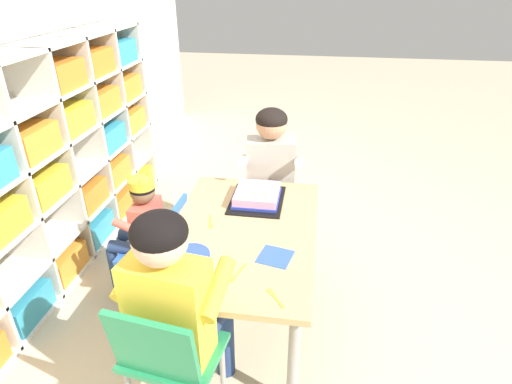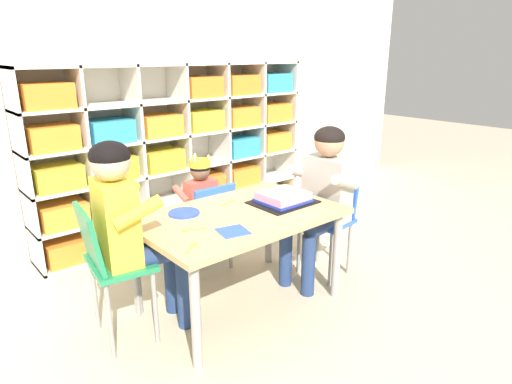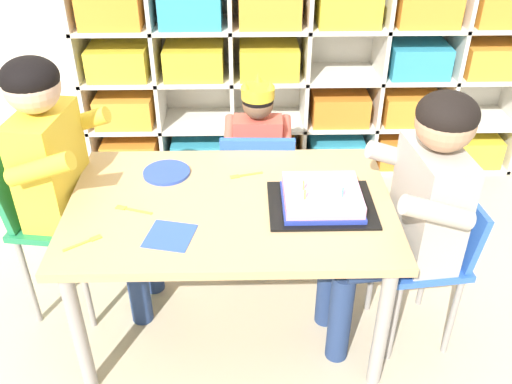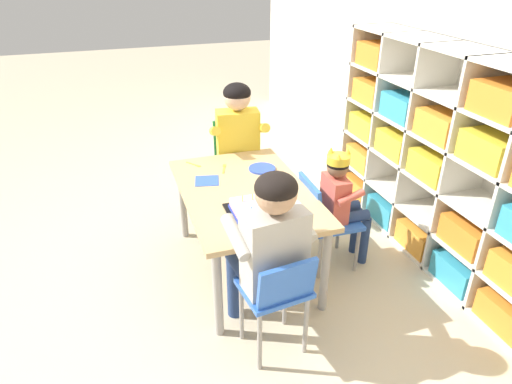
{
  "view_description": "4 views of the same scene",
  "coord_description": "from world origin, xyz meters",
  "px_view_note": "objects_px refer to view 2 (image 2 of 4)",
  "views": [
    {
      "loc": [
        -1.74,
        -0.34,
        1.75
      ],
      "look_at": [
        0.16,
        -0.05,
        0.72
      ],
      "focal_mm": 29.61,
      "sensor_mm": 36.0,
      "label": 1
    },
    {
      "loc": [
        -1.45,
        -1.84,
        1.45
      ],
      "look_at": [
        0.15,
        0.03,
        0.67
      ],
      "focal_mm": 31.07,
      "sensor_mm": 36.0,
      "label": 2
    },
    {
      "loc": [
        0.05,
        -1.62,
        1.69
      ],
      "look_at": [
        0.09,
        -0.02,
        0.63
      ],
      "focal_mm": 39.42,
      "sensor_mm": 36.0,
      "label": 3
    },
    {
      "loc": [
        2.32,
        -0.7,
        1.86
      ],
      "look_at": [
        0.21,
        -0.0,
        0.67
      ],
      "focal_mm": 32.03,
      "sensor_mm": 36.0,
      "label": 4
    }
  ],
  "objects_px": {
    "guest_at_table_side": "(322,189)",
    "fork_scattered_mid_table": "(192,230)",
    "paper_plate_stack": "(184,213)",
    "fork_at_table_front_edge": "(228,203)",
    "fork_near_child_seat": "(192,247)",
    "birthday_cake_on_tray": "(283,198)",
    "child_with_crown": "(198,197)",
    "classroom_chair_guest_side": "(329,218)",
    "adult_helper_seated": "(129,219)",
    "classroom_chair_adult_side": "(109,260)",
    "activity_table": "(239,224)",
    "classroom_chair_blue": "(207,220)"
  },
  "relations": [
    {
      "from": "child_with_crown",
      "to": "fork_near_child_seat",
      "type": "distance_m",
      "value": 0.99
    },
    {
      "from": "classroom_chair_blue",
      "to": "classroom_chair_guest_side",
      "type": "bearing_deg",
      "value": 140.36
    },
    {
      "from": "child_with_crown",
      "to": "fork_at_table_front_edge",
      "type": "xyz_separation_m",
      "value": [
        -0.06,
        -0.42,
        0.08
      ]
    },
    {
      "from": "child_with_crown",
      "to": "classroom_chair_guest_side",
      "type": "relative_size",
      "value": 1.31
    },
    {
      "from": "fork_at_table_front_edge",
      "to": "fork_near_child_seat",
      "type": "distance_m",
      "value": 0.64
    },
    {
      "from": "classroom_chair_adult_side",
      "to": "paper_plate_stack",
      "type": "xyz_separation_m",
      "value": [
        0.46,
        0.04,
        0.13
      ]
    },
    {
      "from": "activity_table",
      "to": "guest_at_table_side",
      "type": "distance_m",
      "value": 0.63
    },
    {
      "from": "classroom_chair_adult_side",
      "to": "classroom_chair_blue",
      "type": "bearing_deg",
      "value": -59.96
    },
    {
      "from": "guest_at_table_side",
      "to": "fork_scattered_mid_table",
      "type": "distance_m",
      "value": 0.96
    },
    {
      "from": "fork_at_table_front_edge",
      "to": "fork_near_child_seat",
      "type": "xyz_separation_m",
      "value": [
        -0.5,
        -0.39,
        0.0
      ]
    },
    {
      "from": "activity_table",
      "to": "classroom_chair_adult_side",
      "type": "relative_size",
      "value": 1.53
    },
    {
      "from": "adult_helper_seated",
      "to": "guest_at_table_side",
      "type": "xyz_separation_m",
      "value": [
        1.21,
        -0.21,
        -0.04
      ]
    },
    {
      "from": "child_with_crown",
      "to": "classroom_chair_guest_side",
      "type": "distance_m",
      "value": 0.9
    },
    {
      "from": "adult_helper_seated",
      "to": "birthday_cake_on_tray",
      "type": "relative_size",
      "value": 2.9
    },
    {
      "from": "guest_at_table_side",
      "to": "paper_plate_stack",
      "type": "height_order",
      "value": "guest_at_table_side"
    },
    {
      "from": "guest_at_table_side",
      "to": "fork_scattered_mid_table",
      "type": "height_order",
      "value": "guest_at_table_side"
    },
    {
      "from": "classroom_chair_blue",
      "to": "adult_helper_seated",
      "type": "bearing_deg",
      "value": 28.05
    },
    {
      "from": "paper_plate_stack",
      "to": "adult_helper_seated",
      "type": "bearing_deg",
      "value": -171.46
    },
    {
      "from": "fork_scattered_mid_table",
      "to": "classroom_chair_adult_side",
      "type": "bearing_deg",
      "value": 170.82
    },
    {
      "from": "classroom_chair_blue",
      "to": "fork_at_table_front_edge",
      "type": "relative_size",
      "value": 5.02
    },
    {
      "from": "adult_helper_seated",
      "to": "fork_at_table_front_edge",
      "type": "height_order",
      "value": "adult_helper_seated"
    },
    {
      "from": "activity_table",
      "to": "guest_at_table_side",
      "type": "relative_size",
      "value": 1.12
    },
    {
      "from": "guest_at_table_side",
      "to": "adult_helper_seated",
      "type": "bearing_deg",
      "value": -106.23
    },
    {
      "from": "classroom_chair_guest_side",
      "to": "fork_near_child_seat",
      "type": "xyz_separation_m",
      "value": [
        -1.17,
        -0.16,
        0.19
      ]
    },
    {
      "from": "classroom_chair_guest_side",
      "to": "paper_plate_stack",
      "type": "bearing_deg",
      "value": -110.99
    },
    {
      "from": "child_with_crown",
      "to": "adult_helper_seated",
      "type": "bearing_deg",
      "value": 34.71
    },
    {
      "from": "birthday_cake_on_tray",
      "to": "paper_plate_stack",
      "type": "height_order",
      "value": "birthday_cake_on_tray"
    },
    {
      "from": "classroom_chair_guest_side",
      "to": "fork_near_child_seat",
      "type": "height_order",
      "value": "classroom_chair_guest_side"
    },
    {
      "from": "classroom_chair_adult_side",
      "to": "birthday_cake_on_tray",
      "type": "relative_size",
      "value": 2.03
    },
    {
      "from": "fork_at_table_front_edge",
      "to": "fork_near_child_seat",
      "type": "height_order",
      "value": "same"
    },
    {
      "from": "activity_table",
      "to": "fork_scattered_mid_table",
      "type": "height_order",
      "value": "fork_scattered_mid_table"
    },
    {
      "from": "birthday_cake_on_tray",
      "to": "child_with_crown",
      "type": "bearing_deg",
      "value": 108.05
    },
    {
      "from": "paper_plate_stack",
      "to": "fork_near_child_seat",
      "type": "bearing_deg",
      "value": -117.31
    },
    {
      "from": "paper_plate_stack",
      "to": "activity_table",
      "type": "bearing_deg",
      "value": -38.33
    },
    {
      "from": "birthday_cake_on_tray",
      "to": "fork_near_child_seat",
      "type": "distance_m",
      "value": 0.79
    },
    {
      "from": "classroom_chair_blue",
      "to": "birthday_cake_on_tray",
      "type": "height_order",
      "value": "birthday_cake_on_tray"
    },
    {
      "from": "birthday_cake_on_tray",
      "to": "classroom_chair_guest_side",
      "type": "bearing_deg",
      "value": -3.91
    },
    {
      "from": "guest_at_table_side",
      "to": "birthday_cake_on_tray",
      "type": "xyz_separation_m",
      "value": [
        -0.3,
        0.04,
        -0.01
      ]
    },
    {
      "from": "paper_plate_stack",
      "to": "fork_at_table_front_edge",
      "type": "height_order",
      "value": "paper_plate_stack"
    },
    {
      "from": "paper_plate_stack",
      "to": "fork_near_child_seat",
      "type": "distance_m",
      "value": 0.46
    },
    {
      "from": "guest_at_table_side",
      "to": "birthday_cake_on_tray",
      "type": "height_order",
      "value": "guest_at_table_side"
    },
    {
      "from": "fork_at_table_front_edge",
      "to": "fork_near_child_seat",
      "type": "bearing_deg",
      "value": -157.44
    },
    {
      "from": "classroom_chair_adult_side",
      "to": "paper_plate_stack",
      "type": "height_order",
      "value": "classroom_chair_adult_side"
    },
    {
      "from": "child_with_crown",
      "to": "fork_at_table_front_edge",
      "type": "bearing_deg",
      "value": 83.41
    },
    {
      "from": "birthday_cake_on_tray",
      "to": "fork_scattered_mid_table",
      "type": "height_order",
      "value": "birthday_cake_on_tray"
    },
    {
      "from": "child_with_crown",
      "to": "fork_scattered_mid_table",
      "type": "relative_size",
      "value": 6.07
    },
    {
      "from": "child_with_crown",
      "to": "birthday_cake_on_tray",
      "type": "height_order",
      "value": "child_with_crown"
    },
    {
      "from": "fork_scattered_mid_table",
      "to": "guest_at_table_side",
      "type": "bearing_deg",
      "value": 17.3
    },
    {
      "from": "classroom_chair_blue",
      "to": "classroom_chair_guest_side",
      "type": "height_order",
      "value": "classroom_chair_blue"
    },
    {
      "from": "activity_table",
      "to": "paper_plate_stack",
      "type": "height_order",
      "value": "paper_plate_stack"
    }
  ]
}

